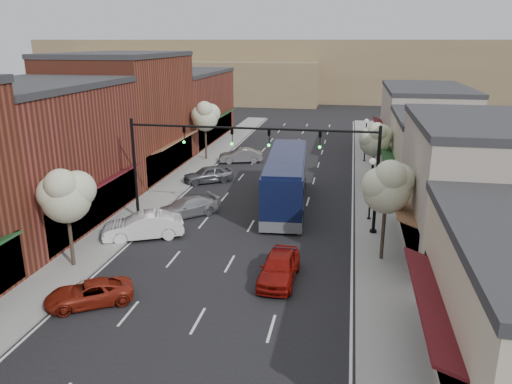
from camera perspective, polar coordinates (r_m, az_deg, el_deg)
The scene contains 28 objects.
ground at distance 26.36m, azimuth -4.06°, elevation -10.01°, with size 160.00×160.00×0.00m, color black.
sidewalk_left at distance 45.25m, azimuth -8.46°, elevation 1.59°, with size 2.80×73.00×0.15m, color gray.
sidewalk_right at distance 42.91m, azimuth 13.27°, elevation 0.46°, with size 2.80×73.00×0.15m, color gray.
curb_left at distance 44.82m, azimuth -6.77°, elevation 1.51°, with size 0.25×73.00×0.17m, color gray.
curb_right at distance 42.86m, azimuth 11.41°, elevation 0.56°, with size 0.25×73.00×0.17m, color gray.
bldg_left_midnear at distance 35.93m, azimuth -24.22°, elevation 3.78°, with size 10.14×14.10×9.40m.
bldg_left_midfar at distance 47.75m, azimuth -14.87°, elevation 8.55°, with size 10.14×14.10×10.90m.
bldg_left_far at distance 62.60m, azimuth -8.50°, elevation 9.66°, with size 10.14×18.10×8.40m.
bldg_right_midnear at distance 30.72m, azimuth 24.53°, elevation 0.25°, with size 9.14×12.10×7.90m.
bldg_right_midfar at distance 42.29m, azimuth 20.78°, elevation 3.89°, with size 9.14×12.10×6.40m.
bldg_right_far at distance 55.81m, azimuth 18.53°, elevation 7.58°, with size 9.14×16.10×7.40m.
hill_far at distance 113.00m, azimuth 7.79°, elevation 13.82°, with size 120.00×30.00×12.00m, color #7A6647.
hill_near at distance 105.68m, azimuth -6.63°, elevation 12.56°, with size 50.00×20.00×8.00m, color #7A6647.
signal_mast_right at distance 31.54m, azimuth 9.45°, elevation 3.33°, with size 8.22×0.46×7.00m.
signal_mast_left at distance 33.66m, azimuth -10.08°, elevation 4.16°, with size 8.22×0.46×7.00m.
tree_right_near at distance 27.74m, azimuth 14.82°, elevation 0.73°, with size 2.85×2.65×5.95m.
tree_right_far at distance 43.41m, azimuth 13.48°, elevation 5.96°, with size 2.85×2.65×5.43m.
tree_left_near at distance 27.91m, azimuth -20.91°, elevation -0.23°, with size 2.85×2.65×5.69m.
tree_left_far at distance 51.24m, azimuth -5.81°, elevation 8.66°, with size 2.85×2.65×6.13m.
lamp_post_near at distance 34.39m, azimuth 13.07°, elevation 1.47°, with size 0.44×0.44×4.44m.
lamp_post_far at distance 51.48m, azimuth 12.45°, elevation 6.59°, with size 0.44×0.44×4.44m.
coach_bus at distance 37.14m, azimuth 3.46°, elevation 1.43°, with size 3.69×12.81×3.86m.
red_hatchback at distance 25.95m, azimuth 2.66°, elevation -8.56°, with size 1.79×4.46×1.52m, color maroon.
parked_car_a at distance 25.13m, azimuth -18.53°, elevation -10.92°, with size 1.86×4.02×1.12m, color maroon.
parked_car_b at distance 31.99m, azimuth -12.79°, elevation -3.81°, with size 1.73×4.95×1.63m, color white.
parked_car_c at distance 35.52m, azimuth -7.91°, elevation -1.71°, with size 1.85×4.55×1.32m, color #98999E.
parked_car_d at distance 43.65m, azimuth -5.50°, elevation 2.02°, with size 1.73×4.29×1.46m, color #53545A.
parked_car_e at distance 50.72m, azimuth -1.78°, elevation 4.18°, with size 1.51×4.32×1.42m, color gray.
Camera 1 is at (6.16, -22.67, 11.94)m, focal length 35.00 mm.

